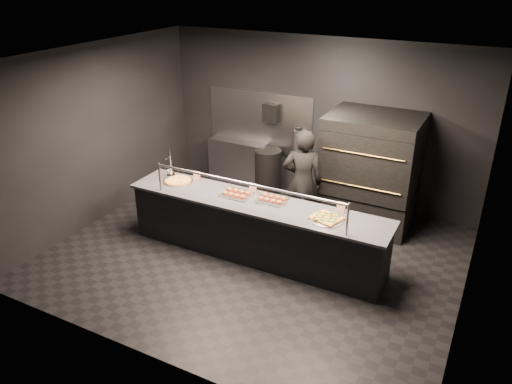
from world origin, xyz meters
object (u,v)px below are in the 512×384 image
beer_tap (171,170)px  slider_tray_a (237,194)px  service_counter (255,229)px  pizza_oven (371,170)px  worker (302,182)px  slider_tray_b (272,199)px  fire_extinguisher (298,142)px  towel_dispenser (271,113)px  round_pizza (178,181)px  prep_shelf (238,162)px  trash_bin (268,171)px  square_pizza (327,218)px

beer_tap → slider_tray_a: bearing=-1.9°
service_counter → slider_tray_a: 0.60m
pizza_oven → worker: size_ratio=1.07×
slider_tray_a → slider_tray_b: (0.56, 0.08, -0.00)m
pizza_oven → fire_extinguisher: bearing=162.1°
towel_dispenser → fire_extinguisher: (0.55, 0.01, -0.49)m
round_pizza → slider_tray_a: size_ratio=1.04×
pizza_oven → prep_shelf: (-2.80, 0.42, -0.52)m
beer_tap → trash_bin: (0.73, 2.10, -0.65)m
prep_shelf → fire_extinguisher: 1.39m
service_counter → round_pizza: bearing=176.7°
fire_extinguisher → slider_tray_b: fire_extinguisher is taller
towel_dispenser → fire_extinguisher: bearing=1.0°
service_counter → trash_bin: size_ratio=4.75×
service_counter → round_pizza: 1.53m
fire_extinguisher → beer_tap: (-1.25, -2.29, 0.02)m
worker → slider_tray_b: bearing=64.3°
worker → service_counter: bearing=54.4°
towel_dispenser → trash_bin: 1.13m
service_counter → prep_shelf: service_counter is taller
prep_shelf → square_pizza: 3.64m
square_pizza → worker: size_ratio=0.27×
towel_dispenser → trash_bin: size_ratio=0.41×
slider_tray_b → service_counter: bearing=-144.3°
prep_shelf → pizza_oven: bearing=-8.5°
trash_bin → slider_tray_b: bearing=-62.3°
prep_shelf → worker: bearing=-33.3°
fire_extinguisher → slider_tray_a: bearing=-90.1°
pizza_oven → square_pizza: pizza_oven is taller
fire_extinguisher → square_pizza: fire_extinguisher is taller
square_pizza → trash_bin: bearing=131.8°
towel_dispenser → round_pizza: bearing=-103.4°
slider_tray_a → worker: (0.67, 1.00, -0.06)m
service_counter → worker: worker is taller
service_counter → slider_tray_a: bearing=169.5°
towel_dispenser → slider_tray_a: 2.46m
round_pizza → square_pizza: size_ratio=1.02×
prep_shelf → towel_dispenser: towel_dispenser is taller
square_pizza → slider_tray_a: bearing=176.1°
beer_tap → worker: worker is taller
pizza_oven → trash_bin: (-2.07, 0.30, -0.53)m
trash_bin → worker: (1.18, -1.14, 0.46)m
trash_bin → worker: bearing=-44.0°
beer_tap → slider_tray_a: (1.25, -0.04, -0.13)m
slider_tray_b → square_pizza: bearing=-11.5°
service_counter → round_pizza: (-1.45, 0.08, 0.47)m
trash_bin → service_counter: bearing=-68.5°
round_pizza → slider_tray_b: 1.66m
beer_tap → trash_bin: 2.31m
pizza_oven → trash_bin: bearing=171.7°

